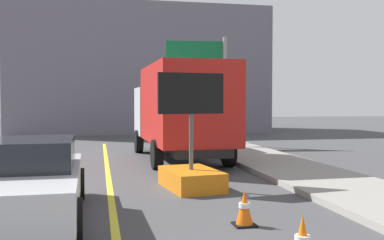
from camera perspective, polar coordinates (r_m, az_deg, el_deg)
name	(u,v)px	position (r m, az deg, el deg)	size (l,w,h in m)	color
arrow_board_trailer	(191,168)	(10.62, -0.11, -6.08)	(1.59, 1.94, 2.70)	orange
box_truck	(180,109)	(15.74, -1.50, 1.33)	(2.71, 7.30, 3.23)	black
pickup_car	(25,180)	(8.32, -20.26, -7.06)	(2.03, 4.55, 1.38)	silver
highway_guide_sign	(208,71)	(20.80, 2.01, 6.13)	(2.78, 0.35, 5.00)	gray
far_building_block	(139,72)	(31.78, -6.68, 6.06)	(16.65, 7.45, 8.26)	slate
traffic_cone_far_lane	(244,208)	(7.59, 6.62, -10.97)	(0.36, 0.36, 0.59)	black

